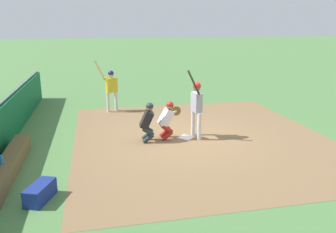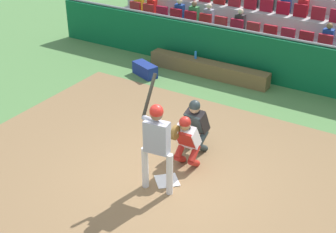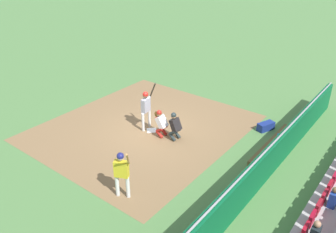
# 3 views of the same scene
# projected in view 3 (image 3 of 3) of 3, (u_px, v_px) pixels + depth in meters

# --- Properties ---
(ground_plane) EXTENTS (160.00, 160.00, 0.00)m
(ground_plane) POSITION_uv_depth(u_px,v_px,m) (152.00, 131.00, 15.88)
(ground_plane) COLOR #4E7B41
(infield_dirt_patch) EXTENTS (9.29, 8.20, 0.01)m
(infield_dirt_patch) POSITION_uv_depth(u_px,v_px,m) (144.00, 127.00, 16.15)
(infield_dirt_patch) COLOR olive
(infield_dirt_patch) RESTS_ON ground_plane
(home_plate_marker) EXTENTS (0.62, 0.62, 0.02)m
(home_plate_marker) POSITION_uv_depth(u_px,v_px,m) (152.00, 130.00, 15.87)
(home_plate_marker) COLOR white
(home_plate_marker) RESTS_ON infield_dirt_patch
(batter_at_plate) EXTENTS (0.66, 0.54, 2.28)m
(batter_at_plate) POSITION_uv_depth(u_px,v_px,m) (146.00, 106.00, 15.54)
(batter_at_plate) COLOR silver
(batter_at_plate) RESTS_ON ground_plane
(catcher_crouching) EXTENTS (0.48, 0.72, 1.26)m
(catcher_crouching) POSITION_uv_depth(u_px,v_px,m) (161.00, 122.00, 15.17)
(catcher_crouching) COLOR #A92019
(catcher_crouching) RESTS_ON ground_plane
(home_plate_umpire) EXTENTS (0.49, 0.49, 1.29)m
(home_plate_umpire) POSITION_uv_depth(u_px,v_px,m) (175.00, 125.00, 14.91)
(home_plate_umpire) COLOR #242D2E
(home_plate_umpire) RESTS_ON ground_plane
(dugout_wall) EXTENTS (14.98, 0.24, 1.40)m
(dugout_wall) POSITION_uv_depth(u_px,v_px,m) (269.00, 161.00, 12.52)
(dugout_wall) COLOR #0A5830
(dugout_wall) RESTS_ON ground_plane
(dugout_bench) EXTENTS (3.73, 0.40, 0.44)m
(dugout_bench) POSITION_uv_depth(u_px,v_px,m) (272.00, 147.00, 14.23)
(dugout_bench) COLOR brown
(dugout_bench) RESTS_ON ground_plane
(water_bottle_on_bench) EXTENTS (0.07, 0.07, 0.22)m
(water_bottle_on_bench) POSITION_uv_depth(u_px,v_px,m) (278.00, 136.00, 14.36)
(water_bottle_on_bench) COLOR blue
(water_bottle_on_bench) RESTS_ON dugout_bench
(equipment_duffel_bag) EXTENTS (0.89, 0.63, 0.37)m
(equipment_duffel_bag) POSITION_uv_depth(u_px,v_px,m) (266.00, 126.00, 15.87)
(equipment_duffel_bag) COLOR navy
(equipment_duffel_bag) RESTS_ON ground_plane
(on_deck_batter) EXTENTS (0.56, 0.93, 2.14)m
(on_deck_batter) POSITION_uv_depth(u_px,v_px,m) (122.00, 170.00, 11.33)
(on_deck_batter) COLOR silver
(on_deck_batter) RESTS_ON ground_plane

